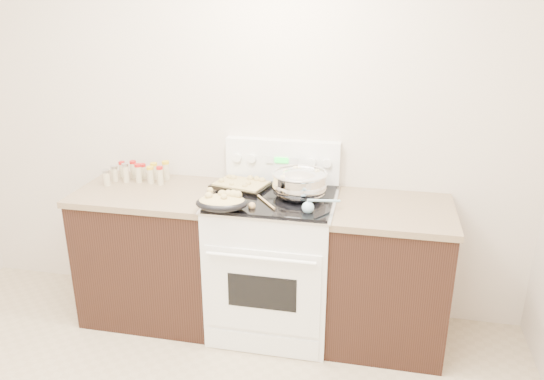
# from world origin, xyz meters

# --- Properties ---
(room_shell) EXTENTS (4.10, 3.60, 2.75)m
(room_shell) POSITION_xyz_m (0.00, 0.00, 1.70)
(room_shell) COLOR beige
(room_shell) RESTS_ON ground
(counter_left) EXTENTS (0.93, 0.67, 0.92)m
(counter_left) POSITION_xyz_m (-0.48, 1.43, 0.46)
(counter_left) COLOR black
(counter_left) RESTS_ON ground
(counter_right) EXTENTS (0.73, 0.67, 0.92)m
(counter_right) POSITION_xyz_m (1.08, 1.43, 0.46)
(counter_right) COLOR black
(counter_right) RESTS_ON ground
(kitchen_range) EXTENTS (0.78, 0.73, 1.22)m
(kitchen_range) POSITION_xyz_m (0.35, 1.42, 0.49)
(kitchen_range) COLOR white
(kitchen_range) RESTS_ON ground
(mixing_bowl) EXTENTS (0.38, 0.38, 0.20)m
(mixing_bowl) POSITION_xyz_m (0.51, 1.45, 1.02)
(mixing_bowl) COLOR silver
(mixing_bowl) RESTS_ON kitchen_range
(roasting_pan) EXTENTS (0.33, 0.26, 0.11)m
(roasting_pan) POSITION_xyz_m (0.10, 1.14, 0.99)
(roasting_pan) COLOR black
(roasting_pan) RESTS_ON kitchen_range
(baking_sheet) EXTENTS (0.41, 0.33, 0.06)m
(baking_sheet) POSITION_xyz_m (0.12, 1.54, 0.96)
(baking_sheet) COLOR black
(baking_sheet) RESTS_ON kitchen_range
(wooden_spoon) EXTENTS (0.16, 0.21, 0.04)m
(wooden_spoon) POSITION_xyz_m (0.29, 1.23, 0.95)
(wooden_spoon) COLOR tan
(wooden_spoon) RESTS_ON kitchen_range
(blue_ladle) EXTENTS (0.21, 0.19, 0.09)m
(blue_ladle) POSITION_xyz_m (0.61, 1.22, 0.97)
(blue_ladle) COLOR #90C0D7
(blue_ladle) RESTS_ON kitchen_range
(spice_jars) EXTENTS (0.39, 0.24, 0.13)m
(spice_jars) POSITION_xyz_m (-0.62, 1.57, 0.98)
(spice_jars) COLOR #BFB28C
(spice_jars) RESTS_ON counter_left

